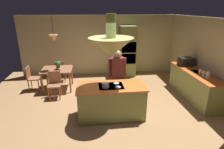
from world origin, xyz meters
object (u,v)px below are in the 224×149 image
Objects in this scene: microwave_on_counter at (186,62)px; canister_flour at (208,75)px; potted_plant_on_table at (58,65)px; dining_table at (57,72)px; kitchen_island at (111,101)px; chair_at_corner at (32,77)px; person_at_island at (117,74)px; chair_by_back_wall at (60,70)px; canister_sugar at (204,73)px; oven_tower at (127,51)px; cup_on_table at (60,70)px; cooking_pot_on_cooktop at (105,85)px; chair_facing_island at (55,83)px; canister_tea at (201,72)px.

canister_flour is at bearing -90.00° from microwave_on_counter.
dining_table is at bearing 143.17° from potted_plant_on_table.
chair_at_corner is at bearing 141.17° from kitchen_island.
chair_by_back_wall is at bearing 133.37° from person_at_island.
potted_plant_on_table reaches higher than dining_table.
canister_sugar is (4.54, -1.71, 0.32)m from dining_table.
oven_tower is 2.45× the size of chair_at_corner.
chair_by_back_wall is at bearing 99.24° from cup_on_table.
dining_table is at bearing 124.63° from cooking_pot_on_cooktop.
cooking_pot_on_cooktop is at bearing -55.37° from dining_table.
chair_at_corner is 9.67× the size of cup_on_table.
cooking_pot_on_cooktop reaches higher than chair_by_back_wall.
chair_facing_island is at bearing 140.19° from kitchen_island.
chair_facing_island is at bearing -90.00° from dining_table.
microwave_on_counter reaches higher than dining_table.
oven_tower is 11.83× the size of cooking_pot_on_cooktop.
chair_by_back_wall is at bearing 90.00° from chair_facing_island.
chair_by_back_wall is at bearing 121.42° from kitchen_island.
canister_tea reaches higher than chair_at_corner.
person_at_island is at bearing -20.03° from chair_facing_island.
chair_facing_island is (-1.97, 0.72, -0.47)m from person_at_island.
person_at_island is at bearing -35.39° from potted_plant_on_table.
cooking_pot_on_cooktop is at bearing -55.90° from potted_plant_on_table.
dining_table is at bearing 128.99° from kitchen_island.
chair_by_back_wall reaches higher than cup_on_table.
chair_facing_island is 5.32× the size of canister_sugar.
canister_flour is (4.48, -1.84, 0.08)m from potted_plant_on_table.
cup_on_table is at bearing -152.60° from oven_tower.
dining_table is 2.44m from person_at_island.
kitchen_island is at bearing -51.01° from dining_table.
chair_facing_island is (-2.80, -1.83, -0.56)m from oven_tower.
canister_tea is at bearing -56.94° from oven_tower.
canister_flour is (4.39, -1.66, 0.20)m from cup_on_table.
kitchen_island is 11.52× the size of canister_tea.
canister_tea is at bearing -18.33° from potted_plant_on_table.
canister_flour is at bearing 150.46° from chair_by_back_wall.
cup_on_table is 0.20× the size of microwave_on_counter.
kitchen_island is at bearing -50.31° from cup_on_table.
canister_tea is (4.54, -0.85, 0.48)m from chair_facing_island.
cooking_pot_on_cooktop reaches higher than cup_on_table.
potted_plant_on_table is 1.92× the size of canister_tea.
cooking_pot_on_cooktop is (-3.00, -0.34, -0.02)m from canister_flour.
microwave_on_counter is (2.57, 0.81, 0.07)m from person_at_island.
potted_plant_on_table is at bearing -92.69° from chair_at_corner.
oven_tower reaches higher than canister_tea.
canister_flour reaches higher than chair_facing_island.
microwave_on_counter is (1.74, -1.74, -0.02)m from oven_tower.
person_at_island is at bearing 133.37° from chair_by_back_wall.
canister_flour is (2.84, 0.21, 0.55)m from kitchen_island.
canister_sugar is at bearing 90.00° from canister_flour.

